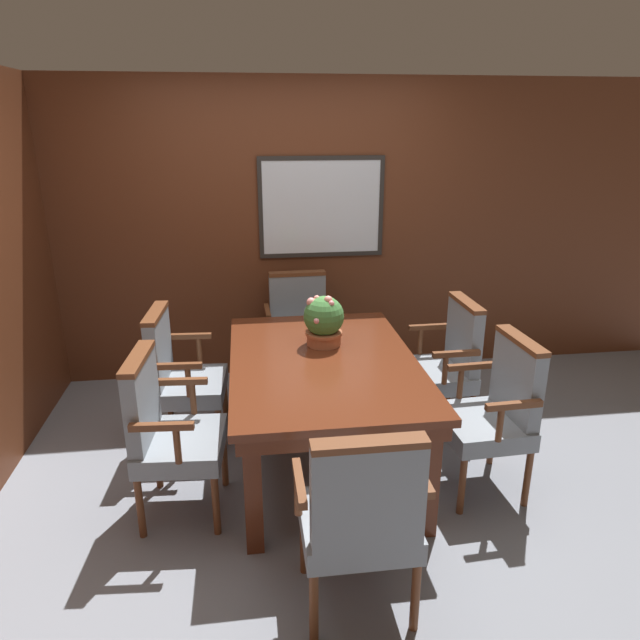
{
  "coord_description": "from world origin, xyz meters",
  "views": [
    {
      "loc": [
        -0.36,
        -3.05,
        2.11
      ],
      "look_at": [
        0.09,
        0.27,
        0.94
      ],
      "focal_mm": 32.0,
      "sensor_mm": 36.0,
      "label": 1
    }
  ],
  "objects_px": {
    "chair_left_far": "(179,372)",
    "dining_table": "(323,373)",
    "chair_left_near": "(167,428)",
    "chair_head_far": "(299,326)",
    "chair_right_near": "(495,408)",
    "chair_right_far": "(446,360)",
    "potted_plant": "(324,320)",
    "chair_head_near": "(361,514)"
  },
  "relations": [
    {
      "from": "chair_head_far",
      "to": "chair_head_near",
      "type": "bearing_deg",
      "value": -90.82
    },
    {
      "from": "dining_table",
      "to": "potted_plant",
      "type": "relative_size",
      "value": 4.94
    },
    {
      "from": "chair_head_near",
      "to": "chair_left_far",
      "type": "height_order",
      "value": "same"
    },
    {
      "from": "chair_right_far",
      "to": "chair_head_near",
      "type": "relative_size",
      "value": 1.0
    },
    {
      "from": "dining_table",
      "to": "chair_left_far",
      "type": "distance_m",
      "value": 1.01
    },
    {
      "from": "dining_table",
      "to": "chair_head_near",
      "type": "xyz_separation_m",
      "value": [
        -0.0,
        -1.19,
        -0.12
      ]
    },
    {
      "from": "chair_right_far",
      "to": "chair_head_far",
      "type": "bearing_deg",
      "value": -131.83
    },
    {
      "from": "chair_right_near",
      "to": "chair_head_far",
      "type": "bearing_deg",
      "value": -149.93
    },
    {
      "from": "dining_table",
      "to": "chair_right_far",
      "type": "height_order",
      "value": "chair_right_far"
    },
    {
      "from": "chair_right_far",
      "to": "chair_left_far",
      "type": "xyz_separation_m",
      "value": [
        -1.84,
        0.04,
        0.0
      ]
    },
    {
      "from": "dining_table",
      "to": "chair_left_far",
      "type": "bearing_deg",
      "value": 156.51
    },
    {
      "from": "potted_plant",
      "to": "chair_head_far",
      "type": "bearing_deg",
      "value": 94.06
    },
    {
      "from": "dining_table",
      "to": "chair_head_near",
      "type": "relative_size",
      "value": 1.74
    },
    {
      "from": "dining_table",
      "to": "chair_right_far",
      "type": "xyz_separation_m",
      "value": [
        0.92,
        0.36,
        -0.12
      ]
    },
    {
      "from": "chair_right_near",
      "to": "chair_left_far",
      "type": "relative_size",
      "value": 1.0
    },
    {
      "from": "chair_right_near",
      "to": "chair_right_far",
      "type": "bearing_deg",
      "value": -179.33
    },
    {
      "from": "chair_head_far",
      "to": "chair_left_near",
      "type": "distance_m",
      "value": 1.76
    },
    {
      "from": "chair_left_near",
      "to": "chair_left_far",
      "type": "xyz_separation_m",
      "value": [
        -0.01,
        0.74,
        0.0
      ]
    },
    {
      "from": "chair_right_far",
      "to": "chair_right_near",
      "type": "xyz_separation_m",
      "value": [
        0.04,
        -0.72,
        0.0
      ]
    },
    {
      "from": "chair_right_far",
      "to": "chair_head_far",
      "type": "relative_size",
      "value": 1.0
    },
    {
      "from": "chair_right_near",
      "to": "potted_plant",
      "type": "bearing_deg",
      "value": -125.85
    },
    {
      "from": "chair_head_near",
      "to": "chair_right_near",
      "type": "bearing_deg",
      "value": -139.1
    },
    {
      "from": "potted_plant",
      "to": "chair_right_far",
      "type": "bearing_deg",
      "value": 7.43
    },
    {
      "from": "dining_table",
      "to": "chair_left_near",
      "type": "height_order",
      "value": "chair_left_near"
    },
    {
      "from": "chair_right_far",
      "to": "potted_plant",
      "type": "relative_size",
      "value": 2.83
    },
    {
      "from": "chair_left_near",
      "to": "chair_right_near",
      "type": "bearing_deg",
      "value": -86.31
    },
    {
      "from": "chair_left_far",
      "to": "potted_plant",
      "type": "height_order",
      "value": "potted_plant"
    },
    {
      "from": "dining_table",
      "to": "chair_head_far",
      "type": "relative_size",
      "value": 1.74
    },
    {
      "from": "chair_left_far",
      "to": "dining_table",
      "type": "bearing_deg",
      "value": -109.74
    },
    {
      "from": "chair_left_far",
      "to": "potted_plant",
      "type": "xyz_separation_m",
      "value": [
        0.96,
        -0.16,
        0.37
      ]
    },
    {
      "from": "chair_head_far",
      "to": "potted_plant",
      "type": "xyz_separation_m",
      "value": [
        0.07,
        -0.94,
        0.37
      ]
    },
    {
      "from": "chair_right_near",
      "to": "chair_left_near",
      "type": "distance_m",
      "value": 1.87
    },
    {
      "from": "chair_left_far",
      "to": "chair_right_far",
      "type": "bearing_deg",
      "value": -87.6
    },
    {
      "from": "dining_table",
      "to": "chair_head_far",
      "type": "bearing_deg",
      "value": 91.46
    },
    {
      "from": "chair_head_far",
      "to": "potted_plant",
      "type": "distance_m",
      "value": 1.01
    },
    {
      "from": "dining_table",
      "to": "potted_plant",
      "type": "xyz_separation_m",
      "value": [
        0.04,
        0.24,
        0.26
      ]
    },
    {
      "from": "chair_right_far",
      "to": "chair_left_far",
      "type": "bearing_deg",
      "value": -92.26
    },
    {
      "from": "chair_left_near",
      "to": "chair_left_far",
      "type": "relative_size",
      "value": 1.0
    },
    {
      "from": "chair_right_near",
      "to": "chair_left_far",
      "type": "xyz_separation_m",
      "value": [
        -1.88,
        0.76,
        0.0
      ]
    },
    {
      "from": "chair_right_far",
      "to": "chair_head_far",
      "type": "xyz_separation_m",
      "value": [
        -0.95,
        0.82,
        0.0
      ]
    },
    {
      "from": "chair_left_near",
      "to": "chair_left_far",
      "type": "distance_m",
      "value": 0.74
    },
    {
      "from": "chair_left_far",
      "to": "potted_plant",
      "type": "relative_size",
      "value": 2.83
    }
  ]
}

